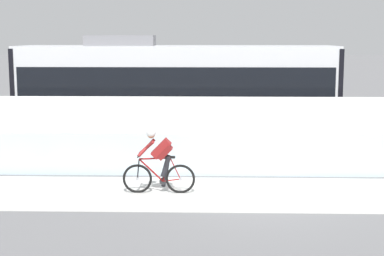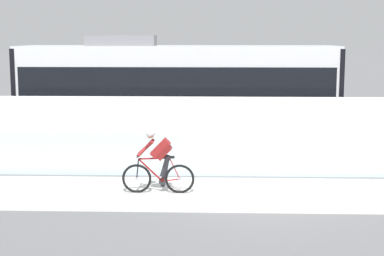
# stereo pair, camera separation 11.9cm
# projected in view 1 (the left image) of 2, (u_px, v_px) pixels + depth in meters

# --- Properties ---
(ground_plane) EXTENTS (200.00, 200.00, 0.00)m
(ground_plane) POSITION_uv_depth(u_px,v_px,m) (256.00, 194.00, 14.57)
(ground_plane) COLOR slate
(bike_path_deck) EXTENTS (32.00, 3.20, 0.01)m
(bike_path_deck) POSITION_uv_depth(u_px,v_px,m) (256.00, 194.00, 14.57)
(bike_path_deck) COLOR beige
(bike_path_deck) RESTS_ON ground
(glass_parapet) EXTENTS (32.00, 0.05, 1.15)m
(glass_parapet) POSITION_uv_depth(u_px,v_px,m) (251.00, 156.00, 16.30)
(glass_parapet) COLOR silver
(glass_parapet) RESTS_ON ground
(concrete_barrier_wall) EXTENTS (32.00, 0.36, 1.98)m
(concrete_barrier_wall) POSITION_uv_depth(u_px,v_px,m) (247.00, 130.00, 18.02)
(concrete_barrier_wall) COLOR white
(concrete_barrier_wall) RESTS_ON ground
(tram_rail_near) EXTENTS (32.00, 0.08, 0.01)m
(tram_rail_near) POSITION_uv_depth(u_px,v_px,m) (242.00, 147.00, 20.62)
(tram_rail_near) COLOR #595654
(tram_rail_near) RESTS_ON ground
(tram_rail_far) EXTENTS (32.00, 0.08, 0.01)m
(tram_rail_far) POSITION_uv_depth(u_px,v_px,m) (240.00, 140.00, 22.04)
(tram_rail_far) COLOR #595654
(tram_rail_far) RESTS_ON ground
(tram) EXTENTS (11.06, 2.54, 3.81)m
(tram) POSITION_uv_depth(u_px,v_px,m) (177.00, 90.00, 21.10)
(tram) COLOR silver
(tram) RESTS_ON ground
(cyclist_on_bike) EXTENTS (1.77, 0.58, 1.61)m
(cyclist_on_bike) POSITION_uv_depth(u_px,v_px,m) (159.00, 162.00, 14.51)
(cyclist_on_bike) COLOR black
(cyclist_on_bike) RESTS_ON ground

